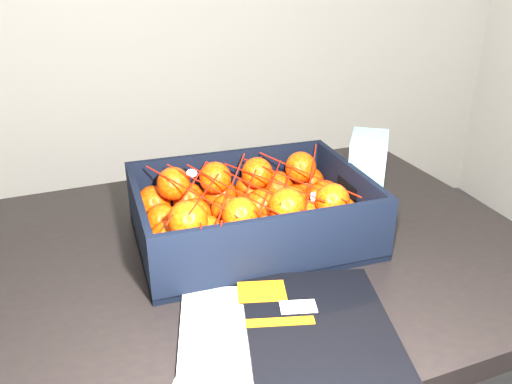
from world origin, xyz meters
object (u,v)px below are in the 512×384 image
object	(u,v)px
retail_carton	(367,173)
table	(220,297)
magazine_stack	(280,340)
produce_crate	(251,220)

from	to	relation	value
retail_carton	table	bearing A→B (deg)	-134.10
table	magazine_stack	size ratio (longest dim) A/B	3.32
magazine_stack	produce_crate	size ratio (longest dim) A/B	0.88
table	magazine_stack	bearing A→B (deg)	-85.65
table	magazine_stack	world-z (taller)	magazine_stack
table	magazine_stack	distance (m)	0.29
table	produce_crate	xyz separation A→B (m)	(0.08, 0.04, 0.14)
magazine_stack	produce_crate	bearing A→B (deg)	79.71
table	retail_carton	xyz separation A→B (m)	(0.35, 0.08, 0.18)
table	magazine_stack	xyz separation A→B (m)	(0.02, -0.27, 0.11)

